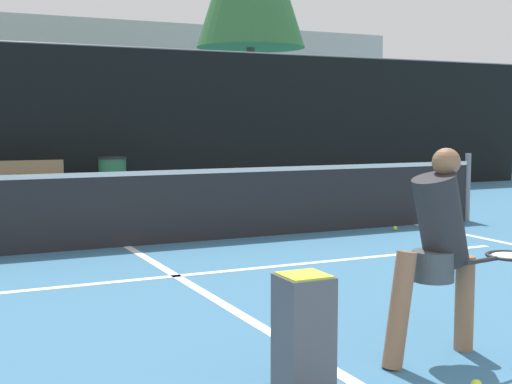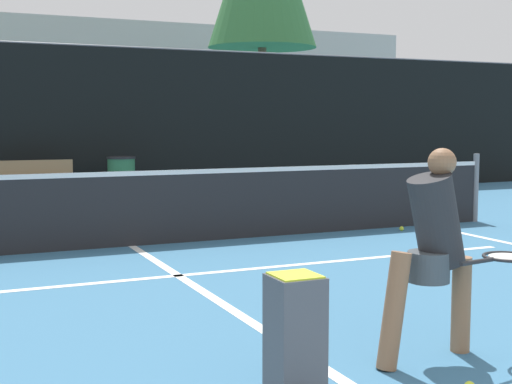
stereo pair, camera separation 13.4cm
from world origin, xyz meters
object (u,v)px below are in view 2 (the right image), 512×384
object	(u,v)px
player_practicing	(435,246)
trash_bin	(122,180)
courtside_bench	(32,182)
ball_hopper	(295,333)
parked_car	(31,162)

from	to	relation	value
player_practicing	trash_bin	distance (m)	9.85
trash_bin	courtside_bench	bearing A→B (deg)	-179.40
ball_hopper	courtside_bench	distance (m)	10.03
ball_hopper	trash_bin	bearing A→B (deg)	82.11
player_practicing	ball_hopper	bearing A→B (deg)	-178.20
courtside_bench	trash_bin	size ratio (longest dim) A/B	1.69
courtside_bench	parked_car	distance (m)	4.82
player_practicing	courtside_bench	distance (m)	9.93
parked_car	courtside_bench	bearing A→B (deg)	-96.54
parked_car	player_practicing	bearing A→B (deg)	-86.64
courtside_bench	parked_car	size ratio (longest dim) A/B	0.38
parked_car	ball_hopper	bearing A→B (deg)	-91.07
courtside_bench	parked_car	bearing A→B (deg)	85.85
parked_car	trash_bin	bearing A→B (deg)	-76.83
player_practicing	courtside_bench	size ratio (longest dim) A/B	0.93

